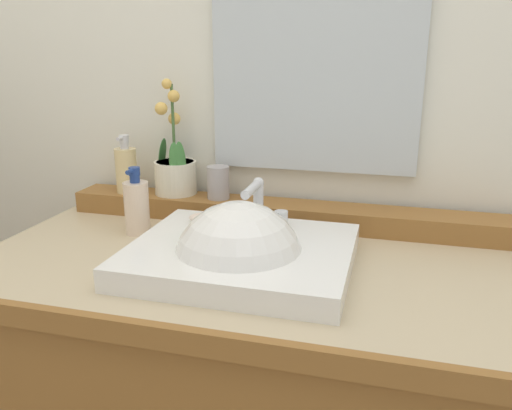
% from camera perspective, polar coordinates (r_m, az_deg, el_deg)
% --- Properties ---
extents(wall_back, '(2.98, 0.20, 2.73)m').
position_cam_1_polar(wall_back, '(1.48, 5.41, 18.54)').
color(wall_back, silver).
rests_on(wall_back, ground).
extents(back_ledge, '(1.21, 0.11, 0.06)m').
position_cam_1_polar(back_ledge, '(1.37, 3.60, -0.98)').
color(back_ledge, brown).
rests_on(back_ledge, vanity_cabinet).
extents(sink_basin, '(0.46, 0.40, 0.29)m').
position_cam_1_polar(sink_basin, '(1.10, -1.81, -6.35)').
color(sink_basin, white).
rests_on(sink_basin, vanity_cabinet).
extents(soap_bar, '(0.07, 0.04, 0.02)m').
position_cam_1_polar(soap_bar, '(1.23, -5.85, -1.48)').
color(soap_bar, beige).
rests_on(soap_bar, sink_basin).
extents(potted_plant, '(0.12, 0.12, 0.32)m').
position_cam_1_polar(potted_plant, '(1.46, -8.95, 3.93)').
color(potted_plant, silver).
rests_on(potted_plant, back_ledge).
extents(soap_dispenser, '(0.06, 0.06, 0.16)m').
position_cam_1_polar(soap_dispenser, '(1.50, -14.15, 3.90)').
color(soap_dispenser, '#DFC689').
rests_on(soap_dispenser, back_ledge).
extents(tumbler_cup, '(0.06, 0.06, 0.09)m').
position_cam_1_polar(tumbler_cup, '(1.40, -4.19, 2.50)').
color(tumbler_cup, '#A19C9C').
rests_on(tumbler_cup, back_ledge).
extents(lotion_bottle, '(0.06, 0.06, 0.17)m').
position_cam_1_polar(lotion_bottle, '(1.32, -13.05, -0.13)').
color(lotion_bottle, beige).
rests_on(lotion_bottle, vanity_cabinet).
extents(mirror, '(0.54, 0.02, 0.64)m').
position_cam_1_polar(mirror, '(1.36, 6.58, 17.06)').
color(mirror, silver).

